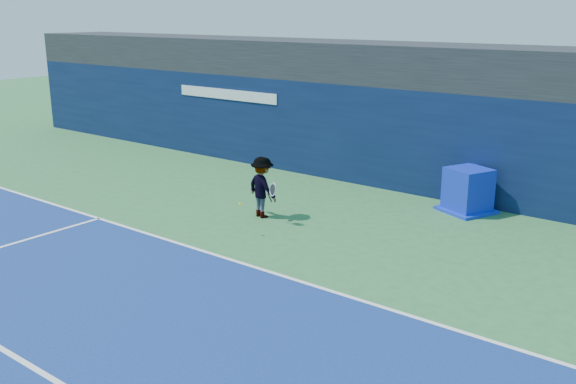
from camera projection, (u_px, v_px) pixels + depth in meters
name	position (u px, v px, depth m)	size (l,w,h in m)	color
ground	(130.00, 316.00, 11.24)	(80.00, 80.00, 0.00)	#316E39
baseline	(244.00, 264.00, 13.51)	(24.00, 0.10, 0.01)	white
service_line	(25.00, 363.00, 9.72)	(24.00, 0.10, 0.01)	white
stadium_band	(433.00, 65.00, 18.98)	(36.00, 3.00, 1.20)	black
back_wall_assembly	(414.00, 140.00, 18.80)	(36.00, 1.03, 3.00)	#0A1739
equipment_cart	(468.00, 192.00, 16.94)	(1.61, 1.61, 1.18)	#0C1FB3
tennis_player	(262.00, 187.00, 16.44)	(1.30, 0.82, 1.58)	silver
tennis_ball	(240.00, 204.00, 15.08)	(0.07, 0.07, 0.07)	#C2D117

